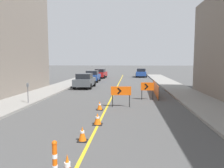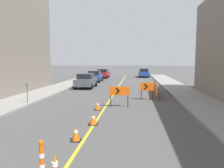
{
  "view_description": "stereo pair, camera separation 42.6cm",
  "coord_description": "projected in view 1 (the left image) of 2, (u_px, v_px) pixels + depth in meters",
  "views": [
    {
      "loc": [
        1.45,
        2.25,
        2.93
      ],
      "look_at": [
        -0.05,
        20.57,
        1.0
      ],
      "focal_mm": 35.0,
      "sensor_mm": 36.0,
      "label": 1
    },
    {
      "loc": [
        1.87,
        2.29,
        2.93
      ],
      "look_at": [
        -0.05,
        20.57,
        1.0
      ],
      "focal_mm": 35.0,
      "sensor_mm": 36.0,
      "label": 2
    }
  ],
  "objects": [
    {
      "name": "lane_stripe",
      "position": [
        115.0,
        90.0,
        22.21
      ],
      "size": [
        0.12,
        48.46,
        0.01
      ],
      "color": "gold",
      "rests_on": "ground_plane"
    },
    {
      "name": "sidewalk_left",
      "position": [
        54.0,
        89.0,
        22.73
      ],
      "size": [
        2.87,
        48.46,
        0.15
      ],
      "color": "gray",
      "rests_on": "ground_plane"
    },
    {
      "name": "sidewalk_right",
      "position": [
        180.0,
        90.0,
        21.69
      ],
      "size": [
        2.87,
        48.46,
        0.15
      ],
      "color": "gray",
      "rests_on": "ground_plane"
    },
    {
      "name": "traffic_cone_second",
      "position": [
        67.0,
        168.0,
        5.26
      ],
      "size": [
        0.37,
        0.37,
        0.72
      ],
      "color": "black",
      "rests_on": "ground_plane"
    },
    {
      "name": "traffic_cone_third",
      "position": [
        82.0,
        134.0,
        7.99
      ],
      "size": [
        0.36,
        0.36,
        0.55
      ],
      "color": "black",
      "rests_on": "ground_plane"
    },
    {
      "name": "traffic_cone_fourth",
      "position": [
        97.0,
        119.0,
        10.08
      ],
      "size": [
        0.43,
        0.43,
        0.53
      ],
      "color": "black",
      "rests_on": "ground_plane"
    },
    {
      "name": "traffic_cone_fifth",
      "position": [
        100.0,
        106.0,
        13.13
      ],
      "size": [
        0.39,
        0.39,
        0.53
      ],
      "color": "black",
      "rests_on": "ground_plane"
    },
    {
      "name": "delineator_post_front",
      "position": [
        55.0,
        167.0,
        5.07
      ],
      "size": [
        0.36,
        0.36,
        1.12
      ],
      "color": "black",
      "rests_on": "ground_plane"
    },
    {
      "name": "arrow_barricade_primary",
      "position": [
        121.0,
        92.0,
        13.87
      ],
      "size": [
        1.29,
        0.16,
        1.32
      ],
      "rotation": [
        0.0,
        0.0,
        0.07
      ],
      "color": "#EF560C",
      "rests_on": "ground_plane"
    },
    {
      "name": "arrow_barricade_secondary",
      "position": [
        147.0,
        87.0,
        16.51
      ],
      "size": [
        0.98,
        0.11,
        1.32
      ],
      "rotation": [
        0.0,
        0.0,
        0.04
      ],
      "color": "#EF560C",
      "rests_on": "ground_plane"
    },
    {
      "name": "safety_mesh_fence",
      "position": [
        156.0,
        89.0,
        19.05
      ],
      "size": [
        0.26,
        6.03,
        1.04
      ],
      "rotation": [
        0.0,
        0.0,
        1.54
      ],
      "color": "#EF560C",
      "rests_on": "ground_plane"
    },
    {
      "name": "parked_car_curb_near",
      "position": [
        85.0,
        81.0,
        23.97
      ],
      "size": [
        1.94,
        4.31,
        1.59
      ],
      "rotation": [
        0.0,
        0.0,
        0.01
      ],
      "color": "#474C51",
      "rests_on": "ground_plane"
    },
    {
      "name": "parked_car_curb_mid",
      "position": [
        93.0,
        76.0,
        31.02
      ],
      "size": [
        1.94,
        4.32,
        1.59
      ],
      "rotation": [
        0.0,
        0.0,
        0.01
      ],
      "color": "navy",
      "rests_on": "ground_plane"
    },
    {
      "name": "parked_car_curb_far",
      "position": [
        100.0,
        73.0,
        37.86
      ],
      "size": [
        2.05,
        4.4,
        1.59
      ],
      "rotation": [
        0.0,
        0.0,
        -0.06
      ],
      "color": "maroon",
      "rests_on": "ground_plane"
    },
    {
      "name": "parked_car_opposite_side",
      "position": [
        141.0,
        73.0,
        40.18
      ],
      "size": [
        2.01,
        4.38,
        1.59
      ],
      "rotation": [
        0.0,
        0.0,
        -0.05
      ],
      "color": "navy",
      "rests_on": "ground_plane"
    },
    {
      "name": "parking_meter_near_curb",
      "position": [
        28.0,
        89.0,
        14.52
      ],
      "size": [
        0.12,
        0.11,
        1.36
      ],
      "color": "#4C4C51",
      "rests_on": "sidewalk_left"
    }
  ]
}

